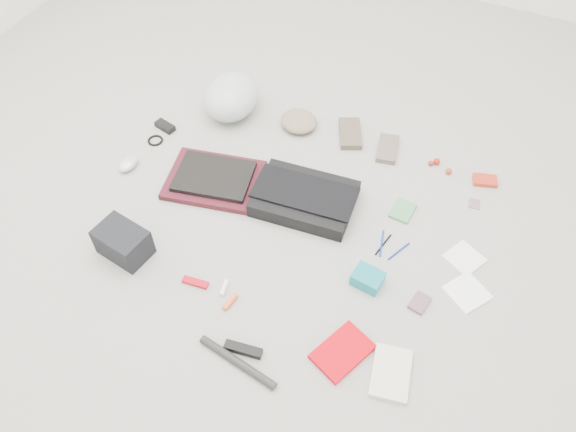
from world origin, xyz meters
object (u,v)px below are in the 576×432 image
at_px(accordion_wallet, 368,278).
at_px(camera_bag, 123,242).
at_px(messenger_bag, 305,199).
at_px(laptop, 214,176).
at_px(bike_helmet, 231,97).
at_px(book_red, 342,352).

bearing_deg(accordion_wallet, camera_bag, -156.74).
bearing_deg(camera_bag, accordion_wallet, 25.39).
distance_m(messenger_bag, laptop, 0.40).
xyz_separation_m(laptop, bike_helmet, (-0.15, 0.44, 0.05)).
relative_size(book_red, accordion_wallet, 1.85).
relative_size(messenger_bag, laptop, 1.26).
distance_m(laptop, bike_helmet, 0.46).
distance_m(laptop, book_red, 0.93).
distance_m(bike_helmet, accordion_wallet, 1.11).
bearing_deg(camera_bag, messenger_bag, 53.29).
height_order(bike_helmet, book_red, bike_helmet).
height_order(laptop, bike_helmet, bike_helmet).
bearing_deg(bike_helmet, accordion_wallet, -43.10).
height_order(messenger_bag, accordion_wallet, messenger_bag).
height_order(bike_helmet, camera_bag, bike_helmet).
xyz_separation_m(messenger_bag, laptop, (-0.40, -0.05, 0.00)).
xyz_separation_m(messenger_bag, book_red, (0.39, -0.55, -0.02)).
distance_m(messenger_bag, bike_helmet, 0.67).
bearing_deg(messenger_bag, accordion_wallet, -39.92).
relative_size(messenger_bag, bike_helmet, 1.31).
bearing_deg(messenger_bag, camera_bag, -141.18).
bearing_deg(laptop, accordion_wallet, -26.80).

